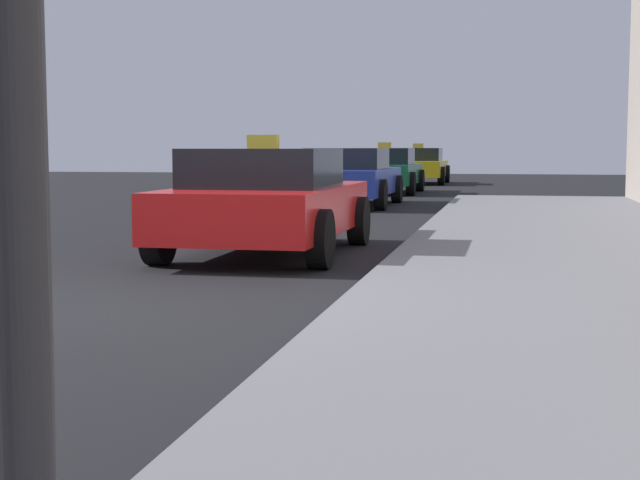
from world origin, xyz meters
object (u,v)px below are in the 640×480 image
at_px(car_green, 385,170).
at_px(car_blue, 349,177).
at_px(car_yellow, 418,166).
at_px(car_red, 267,201).

bearing_deg(car_green, car_blue, -90.08).
distance_m(car_green, car_yellow, 7.17).
height_order(car_red, car_blue, car_red).
height_order(car_blue, car_green, car_green).
bearing_deg(car_red, car_green, 92.35).
height_order(car_red, car_green, same).
xyz_separation_m(car_green, car_yellow, (0.24, 7.17, 0.00)).
distance_m(car_blue, car_green, 6.01).
bearing_deg(car_green, car_yellow, 88.06).
bearing_deg(car_blue, car_yellow, 88.91).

